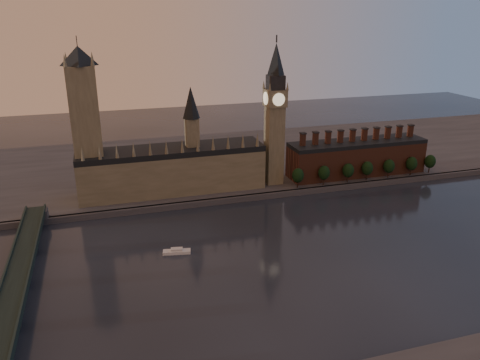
# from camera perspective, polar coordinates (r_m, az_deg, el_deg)

# --- Properties ---
(ground) EXTENTS (900.00, 900.00, 0.00)m
(ground) POSITION_cam_1_polar(r_m,az_deg,el_deg) (261.74, 10.56, -9.24)
(ground) COLOR black
(ground) RESTS_ON ground
(north_bank) EXTENTS (900.00, 182.00, 4.00)m
(north_bank) POSITION_cam_1_polar(r_m,az_deg,el_deg) (414.05, -0.59, 2.42)
(north_bank) COLOR #4D4D53
(north_bank) RESTS_ON ground
(palace_of_westminster) EXTENTS (130.00, 30.30, 74.00)m
(palace_of_westminster) POSITION_cam_1_polar(r_m,az_deg,el_deg) (336.11, -8.14, 1.57)
(palace_of_westminster) COLOR gray
(palace_of_westminster) RESTS_ON north_bank
(victoria_tower) EXTENTS (24.00, 24.00, 108.00)m
(victoria_tower) POSITION_cam_1_polar(r_m,az_deg,el_deg) (323.46, -18.30, 6.93)
(victoria_tower) COLOR gray
(victoria_tower) RESTS_ON north_bank
(big_ben) EXTENTS (15.00, 15.00, 107.00)m
(big_ben) POSITION_cam_1_polar(r_m,az_deg,el_deg) (340.88, 4.26, 8.10)
(big_ben) COLOR gray
(big_ben) RESTS_ON north_bank
(chimney_block) EXTENTS (110.00, 25.00, 37.00)m
(chimney_block) POSITION_cam_1_polar(r_m,az_deg,el_deg) (380.58, 14.01, 2.74)
(chimney_block) COLOR brown
(chimney_block) RESTS_ON north_bank
(embankment_tree_0) EXTENTS (8.60, 8.60, 14.88)m
(embankment_tree_0) POSITION_cam_1_polar(r_m,az_deg,el_deg) (342.99, 7.08, 0.55)
(embankment_tree_0) COLOR black
(embankment_tree_0) RESTS_ON north_bank
(embankment_tree_1) EXTENTS (8.60, 8.60, 14.88)m
(embankment_tree_1) POSITION_cam_1_polar(r_m,az_deg,el_deg) (351.65, 10.20, 0.87)
(embankment_tree_1) COLOR black
(embankment_tree_1) RESTS_ON north_bank
(embankment_tree_2) EXTENTS (8.60, 8.60, 14.88)m
(embankment_tree_2) POSITION_cam_1_polar(r_m,az_deg,el_deg) (360.49, 13.05, 1.14)
(embankment_tree_2) COLOR black
(embankment_tree_2) RESTS_ON north_bank
(embankment_tree_3) EXTENTS (8.60, 8.60, 14.88)m
(embankment_tree_3) POSITION_cam_1_polar(r_m,az_deg,el_deg) (369.12, 15.26, 1.39)
(embankment_tree_3) COLOR black
(embankment_tree_3) RESTS_ON north_bank
(embankment_tree_4) EXTENTS (8.60, 8.60, 14.88)m
(embankment_tree_4) POSITION_cam_1_polar(r_m,az_deg,el_deg) (379.00, 17.71, 1.62)
(embankment_tree_4) COLOR black
(embankment_tree_4) RESTS_ON north_bank
(embankment_tree_5) EXTENTS (8.60, 8.60, 14.88)m
(embankment_tree_5) POSITION_cam_1_polar(r_m,az_deg,el_deg) (391.27, 20.19, 1.89)
(embankment_tree_5) COLOR black
(embankment_tree_5) RESTS_ON north_bank
(embankment_tree_6) EXTENTS (8.60, 8.60, 14.88)m
(embankment_tree_6) POSITION_cam_1_polar(r_m,az_deg,el_deg) (402.14, 22.16, 2.10)
(embankment_tree_6) COLOR black
(embankment_tree_6) RESTS_ON north_bank
(westminster_bridge) EXTENTS (14.00, 200.00, 11.55)m
(westminster_bridge) POSITION_cam_1_polar(r_m,az_deg,el_deg) (235.39, -25.86, -12.54)
(westminster_bridge) COLOR #1C2B27
(westminster_bridge) RESTS_ON ground
(river_boat) EXTENTS (15.66, 7.10, 3.02)m
(river_boat) POSITION_cam_1_polar(r_m,az_deg,el_deg) (263.20, -7.72, -8.61)
(river_boat) COLOR silver
(river_boat) RESTS_ON ground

